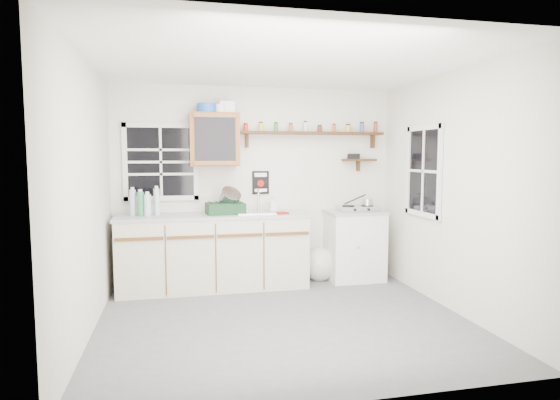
% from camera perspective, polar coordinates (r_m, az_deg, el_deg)
% --- Properties ---
extents(room, '(3.64, 3.24, 2.54)m').
position_cam_1_polar(room, '(4.51, 0.50, 0.62)').
color(room, '#505053').
rests_on(room, ground).
extents(main_cabinet, '(2.31, 0.63, 0.92)m').
position_cam_1_polar(main_cabinet, '(5.82, -8.06, -6.20)').
color(main_cabinet, '#B8AF98').
rests_on(main_cabinet, floor).
extents(right_cabinet, '(0.73, 0.57, 0.91)m').
position_cam_1_polar(right_cabinet, '(6.25, 9.03, -5.45)').
color(right_cabinet, silver).
rests_on(right_cabinet, floor).
extents(sink, '(0.52, 0.44, 0.29)m').
position_cam_1_polar(sink, '(5.81, -2.83, -1.47)').
color(sink, '#B7B6BB').
rests_on(sink, main_cabinet).
extents(upper_cabinet, '(0.60, 0.32, 0.65)m').
position_cam_1_polar(upper_cabinet, '(5.85, -8.00, 7.31)').
color(upper_cabinet, brown).
rests_on(upper_cabinet, wall_back).
extents(upper_cabinet_clutter, '(0.45, 0.24, 0.14)m').
position_cam_1_polar(upper_cabinet_clutter, '(5.87, -7.93, 11.06)').
color(upper_cabinet_clutter, '#1A50A9').
rests_on(upper_cabinet_clutter, upper_cabinet).
extents(spice_shelf, '(1.91, 0.18, 0.35)m').
position_cam_1_polar(spice_shelf, '(6.15, 4.08, 8.21)').
color(spice_shelf, black).
rests_on(spice_shelf, wall_back).
extents(secondary_shelf, '(0.45, 0.16, 0.24)m').
position_cam_1_polar(secondary_shelf, '(6.36, 9.43, 4.89)').
color(secondary_shelf, black).
rests_on(secondary_shelf, wall_back).
extents(warning_sign, '(0.22, 0.02, 0.30)m').
position_cam_1_polar(warning_sign, '(6.07, -2.38, 2.14)').
color(warning_sign, black).
rests_on(warning_sign, wall_back).
extents(window_back, '(0.93, 0.03, 0.98)m').
position_cam_1_polar(window_back, '(5.97, -14.32, 4.51)').
color(window_back, black).
rests_on(window_back, wall_back).
extents(window_right, '(0.03, 0.78, 1.08)m').
position_cam_1_polar(window_right, '(5.67, 17.12, 3.39)').
color(window_right, black).
rests_on(window_right, wall_back).
extents(water_bottles, '(0.35, 0.15, 0.35)m').
position_cam_1_polar(water_bottles, '(5.74, -16.22, -0.36)').
color(water_bottles, '#A1B4BD').
rests_on(water_bottles, main_cabinet).
extents(dish_rack, '(0.48, 0.38, 0.34)m').
position_cam_1_polar(dish_rack, '(5.74, -6.52, -0.61)').
color(dish_rack, black).
rests_on(dish_rack, main_cabinet).
extents(soap_bottle, '(0.11, 0.11, 0.19)m').
position_cam_1_polar(soap_bottle, '(5.91, -0.94, -0.52)').
color(soap_bottle, white).
rests_on(soap_bottle, main_cabinet).
extents(rag, '(0.18, 0.16, 0.02)m').
position_cam_1_polar(rag, '(5.69, 0.15, -1.61)').
color(rag, maroon).
rests_on(rag, main_cabinet).
extents(hotplate, '(0.53, 0.29, 0.08)m').
position_cam_1_polar(hotplate, '(6.17, 9.46, -1.00)').
color(hotplate, '#B7B6BB').
rests_on(hotplate, right_cabinet).
extents(saucepan, '(0.35, 0.20, 0.15)m').
position_cam_1_polar(saucepan, '(6.21, 10.52, -0.26)').
color(saucepan, '#B7B6BB').
rests_on(saucepan, hotplate).
extents(trash_bag, '(0.42, 0.38, 0.48)m').
position_cam_1_polar(trash_bag, '(6.22, 4.86, -7.80)').
color(trash_bag, beige).
rests_on(trash_bag, floor).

